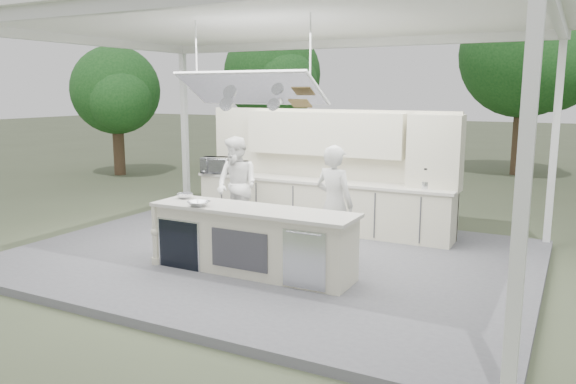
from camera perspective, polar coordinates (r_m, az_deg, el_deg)
The scene contains 12 objects.
ground at distance 9.13m, azimuth -1.74°, elevation -7.05°, with size 90.00×90.00×0.00m, color #475037.
stage_deck at distance 9.11m, azimuth -1.75°, elevation -6.69°, with size 8.00×6.00×0.12m, color #5B5A5F.
tent at distance 8.76m, azimuth -1.91°, elevation 16.77°, with size 8.20×6.20×3.86m.
demo_island at distance 8.12m, azimuth -3.81°, elevation -4.90°, with size 3.10×0.79×0.95m.
back_counter at distance 10.63m, azimuth 3.23°, elevation -1.25°, with size 5.08×0.72×0.95m.
back_wall_unit at distance 10.50m, azimuth 5.98°, elevation 3.97°, with size 5.05×0.48×2.25m.
tree_cluster at distance 17.94m, azimuth 13.44°, elevation 11.83°, with size 19.55×9.40×5.85m.
head_chef at distance 8.56m, azimuth 4.72°, elevation -1.21°, with size 0.66×0.43×1.80m, color silver.
sous_chef at distance 10.24m, azimuth -5.21°, elevation 0.64°, with size 0.87×0.68×1.78m, color white.
toaster_oven at distance 11.42m, azimuth -7.28°, elevation 2.72°, with size 0.58×0.40×0.32m, color #AEB0B4.
bowl_large at distance 8.21m, azimuth -9.06°, elevation -1.18°, with size 0.30×0.30×0.07m, color silver.
bowl_small at distance 8.84m, azimuth -10.44°, elevation -0.39°, with size 0.25×0.25×0.08m, color silver.
Camera 1 is at (4.26, -7.61, 2.72)m, focal length 35.00 mm.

